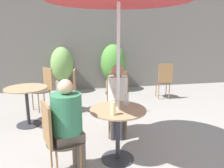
# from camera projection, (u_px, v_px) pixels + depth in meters

# --- Properties ---
(ground_plane) EXTENTS (20.00, 20.00, 0.00)m
(ground_plane) POSITION_uv_depth(u_px,v_px,m) (120.00, 159.00, 3.05)
(ground_plane) COLOR gray
(storefront_wall) EXTENTS (10.00, 0.06, 3.00)m
(storefront_wall) POSITION_uv_depth(u_px,v_px,m) (89.00, 41.00, 6.60)
(storefront_wall) COLOR slate
(storefront_wall) RESTS_ON ground_plane
(cafe_table_near) EXTENTS (0.75, 0.75, 0.74)m
(cafe_table_near) POSITION_uv_depth(u_px,v_px,m) (118.00, 123.00, 2.94)
(cafe_table_near) COLOR #2D2D33
(cafe_table_near) RESTS_ON ground_plane
(cafe_table_far) EXTENTS (0.77, 0.77, 0.74)m
(cafe_table_far) POSITION_uv_depth(u_px,v_px,m) (27.00, 97.00, 4.08)
(cafe_table_far) COLOR #2D2D33
(cafe_table_far) RESTS_ON ground_plane
(bistro_chair_0) EXTENTS (0.45, 0.47, 0.96)m
(bistro_chair_0) POSITION_uv_depth(u_px,v_px,m) (118.00, 102.00, 3.75)
(bistro_chair_0) COLOR #42382D
(bistro_chair_0) RESTS_ON ground_plane
(bistro_chair_1) EXTENTS (0.48, 0.46, 0.96)m
(bistro_chair_1) POSITION_uv_depth(u_px,v_px,m) (56.00, 135.00, 2.54)
(bistro_chair_1) COLOR #42382D
(bistro_chair_1) RESTS_ON ground_plane
(bistro_chair_2) EXTENTS (0.50, 0.49, 0.96)m
(bistro_chair_2) POSITION_uv_depth(u_px,v_px,m) (45.00, 85.00, 4.96)
(bistro_chair_2) COLOR #42382D
(bistro_chair_2) RESTS_ON ground_plane
(bistro_chair_3) EXTENTS (0.45, 0.44, 0.96)m
(bistro_chair_3) POSITION_uv_depth(u_px,v_px,m) (71.00, 87.00, 4.78)
(bistro_chair_3) COLOR #42382D
(bistro_chair_3) RESTS_ON ground_plane
(bistro_chair_4) EXTENTS (0.44, 0.46, 0.96)m
(bistro_chair_4) POSITION_uv_depth(u_px,v_px,m) (164.00, 78.00, 5.74)
(bistro_chair_4) COLOR #42382D
(bistro_chair_4) RESTS_ON ground_plane
(bistro_chair_5) EXTENTS (0.44, 0.45, 0.96)m
(bistro_chair_5) POSITION_uv_depth(u_px,v_px,m) (117.00, 89.00, 4.62)
(bistro_chair_5) COLOR #42382D
(bistro_chair_5) RESTS_ON ground_plane
(seated_person_0) EXTENTS (0.33, 0.35, 1.24)m
(seated_person_0) POSITION_uv_depth(u_px,v_px,m) (118.00, 95.00, 3.55)
(seated_person_0) COLOR #2D2D33
(seated_person_0) RESTS_ON ground_plane
(seated_person_1) EXTENTS (0.42, 0.39, 1.21)m
(seated_person_1) POSITION_uv_depth(u_px,v_px,m) (68.00, 120.00, 2.58)
(seated_person_1) COLOR brown
(seated_person_1) RESTS_ON ground_plane
(beer_glass_0) EXTENTS (0.06, 0.06, 0.17)m
(beer_glass_0) POSITION_uv_depth(u_px,v_px,m) (113.00, 109.00, 2.66)
(beer_glass_0) COLOR beige
(beer_glass_0) RESTS_ON cafe_table_near
(beer_glass_1) EXTENTS (0.07, 0.07, 0.15)m
(beer_glass_1) POSITION_uv_depth(u_px,v_px,m) (126.00, 99.00, 3.06)
(beer_glass_1) COLOR silver
(beer_glass_1) RESTS_ON cafe_table_near
(potted_plant_0) EXTENTS (0.64, 0.64, 1.34)m
(potted_plant_0) POSITION_uv_depth(u_px,v_px,m) (62.00, 67.00, 6.29)
(potted_plant_0) COLOR slate
(potted_plant_0) RESTS_ON ground_plane
(potted_plant_1) EXTENTS (0.74, 0.74, 1.41)m
(potted_plant_1) POSITION_uv_depth(u_px,v_px,m) (113.00, 65.00, 6.50)
(potted_plant_1) COLOR slate
(potted_plant_1) RESTS_ON ground_plane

